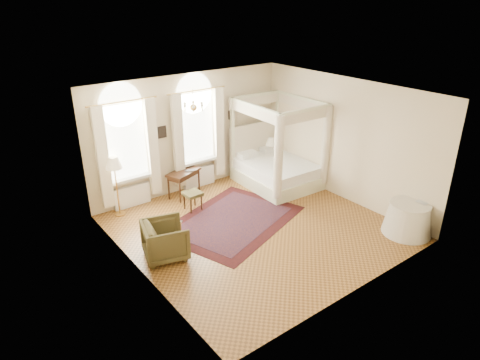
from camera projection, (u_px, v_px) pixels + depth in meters
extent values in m
plane|color=olive|center=(256.00, 228.00, 10.42)|extent=(6.00, 6.00, 0.00)
plane|color=beige|center=(189.00, 133.00, 11.94)|extent=(6.00, 0.00, 6.00)
plane|color=beige|center=(364.00, 215.00, 7.57)|extent=(6.00, 0.00, 6.00)
plane|color=beige|center=(135.00, 201.00, 8.09)|extent=(0.00, 6.00, 6.00)
plane|color=beige|center=(344.00, 140.00, 11.41)|extent=(0.00, 6.00, 6.00)
plane|color=white|center=(258.00, 93.00, 9.08)|extent=(6.00, 6.00, 0.00)
cube|color=white|center=(125.00, 142.00, 10.80)|extent=(1.10, 0.04, 1.90)
cylinder|color=white|center=(120.00, 105.00, 10.42)|extent=(1.10, 0.04, 1.10)
cube|color=white|center=(130.00, 178.00, 11.14)|extent=(1.32, 0.24, 0.08)
cube|color=beige|center=(103.00, 158.00, 10.41)|extent=(0.28, 0.14, 2.60)
cube|color=beige|center=(153.00, 147.00, 11.15)|extent=(0.28, 0.14, 2.60)
cube|color=white|center=(132.00, 196.00, 11.36)|extent=(1.00, 0.12, 0.58)
cube|color=white|center=(196.00, 127.00, 11.96)|extent=(1.10, 0.04, 1.90)
cylinder|color=white|center=(194.00, 93.00, 11.58)|extent=(1.10, 0.04, 1.10)
cube|color=white|center=(199.00, 161.00, 12.30)|extent=(1.32, 0.24, 0.08)
cube|color=beige|center=(178.00, 142.00, 11.57)|extent=(0.28, 0.14, 2.60)
cube|color=beige|center=(219.00, 133.00, 12.31)|extent=(0.28, 0.14, 2.60)
cube|color=white|center=(199.00, 177.00, 12.52)|extent=(1.00, 0.12, 0.58)
cylinder|color=#B6873C|center=(193.00, 98.00, 9.54)|extent=(0.02, 0.02, 0.40)
sphere|color=#B6873C|center=(193.00, 108.00, 9.63)|extent=(0.16, 0.16, 0.16)
sphere|color=beige|center=(202.00, 103.00, 9.72)|extent=(0.07, 0.07, 0.07)
sphere|color=beige|center=(193.00, 102.00, 9.80)|extent=(0.07, 0.07, 0.07)
sphere|color=beige|center=(185.00, 104.00, 9.68)|extent=(0.07, 0.07, 0.07)
sphere|color=beige|center=(185.00, 106.00, 9.48)|extent=(0.07, 0.07, 0.07)
sphere|color=beige|center=(194.00, 107.00, 9.40)|extent=(0.07, 0.07, 0.07)
sphere|color=beige|center=(202.00, 105.00, 9.52)|extent=(0.07, 0.07, 0.07)
cube|color=black|center=(162.00, 132.00, 11.36)|extent=(0.26, 0.03, 0.32)
cube|color=black|center=(232.00, 115.00, 12.59)|extent=(0.22, 0.03, 0.26)
cube|color=beige|center=(276.00, 178.00, 12.72)|extent=(1.93, 2.34, 0.39)
cube|color=white|center=(277.00, 167.00, 12.58)|extent=(1.82, 2.23, 0.30)
cube|color=beige|center=(255.00, 143.00, 13.22)|extent=(1.83, 0.17, 1.29)
cube|color=beige|center=(232.00, 140.00, 12.66)|extent=(0.10, 0.10, 2.48)
cube|color=beige|center=(277.00, 130.00, 13.54)|extent=(0.10, 0.10, 2.48)
cube|color=beige|center=(278.00, 162.00, 11.05)|extent=(0.10, 0.10, 2.48)
cube|color=beige|center=(325.00, 149.00, 11.94)|extent=(0.10, 0.10, 2.48)
cube|color=beige|center=(256.00, 95.00, 12.60)|extent=(1.83, 0.17, 0.09)
cube|color=beige|center=(306.00, 110.00, 10.99)|extent=(1.83, 0.17, 0.09)
cube|color=beige|center=(254.00, 106.00, 11.35)|extent=(0.18, 2.27, 0.09)
cube|color=beige|center=(302.00, 98.00, 12.24)|extent=(0.18, 2.27, 0.09)
cube|color=beige|center=(256.00, 100.00, 12.66)|extent=(1.90, 0.13, 0.30)
cube|color=beige|center=(305.00, 116.00, 11.05)|extent=(1.90, 0.13, 0.30)
cube|color=beige|center=(254.00, 112.00, 11.41)|extent=(0.14, 2.33, 0.30)
cube|color=beige|center=(302.00, 103.00, 12.30)|extent=(0.14, 2.33, 0.30)
cylinder|color=beige|center=(278.00, 158.00, 11.01)|extent=(0.24, 0.24, 2.26)
cylinder|color=beige|center=(326.00, 145.00, 11.90)|extent=(0.24, 0.24, 2.26)
cube|color=#341D0E|center=(269.00, 161.00, 13.63)|extent=(0.50, 0.46, 0.66)
cylinder|color=#B6873C|center=(271.00, 148.00, 13.40)|extent=(0.13, 0.13, 0.22)
cone|color=beige|center=(271.00, 142.00, 13.32)|extent=(0.30, 0.30, 0.24)
cube|color=#341D0E|center=(183.00, 172.00, 11.80)|extent=(1.10, 0.83, 0.06)
cube|color=#341D0E|center=(184.00, 175.00, 11.84)|extent=(0.97, 0.70, 0.10)
cylinder|color=#341D0E|center=(169.00, 188.00, 11.71)|extent=(0.05, 0.05, 0.68)
cylinder|color=#341D0E|center=(188.00, 177.00, 12.38)|extent=(0.05, 0.05, 0.68)
cylinder|color=#341D0E|center=(180.00, 191.00, 11.52)|extent=(0.05, 0.05, 0.68)
cylinder|color=#341D0E|center=(199.00, 180.00, 12.19)|extent=(0.05, 0.05, 0.68)
imported|color=black|center=(191.00, 170.00, 11.84)|extent=(0.38, 0.32, 0.03)
cube|color=#49441F|center=(193.00, 194.00, 11.12)|extent=(0.44, 0.44, 0.09)
cylinder|color=#341D0E|center=(191.00, 206.00, 11.01)|extent=(0.04, 0.04, 0.41)
cylinder|color=#341D0E|center=(202.00, 203.00, 11.20)|extent=(0.04, 0.04, 0.41)
cylinder|color=#341D0E|center=(184.00, 202.00, 11.25)|extent=(0.04, 0.04, 0.41)
cylinder|color=#341D0E|center=(195.00, 198.00, 11.43)|extent=(0.04, 0.04, 0.41)
imported|color=#40381B|center=(165.00, 240.00, 9.13)|extent=(1.12, 1.10, 0.83)
cube|color=white|center=(167.00, 223.00, 9.81)|extent=(0.67, 0.51, 0.02)
cylinder|color=#B6873C|center=(163.00, 238.00, 9.61)|extent=(0.02, 0.02, 0.41)
cylinder|color=#B6873C|center=(181.00, 229.00, 9.96)|extent=(0.02, 0.02, 0.41)
cylinder|color=#B6873C|center=(154.00, 232.00, 9.83)|extent=(0.02, 0.02, 0.41)
cylinder|color=#B6873C|center=(172.00, 224.00, 10.18)|extent=(0.02, 0.02, 0.41)
cylinder|color=#B6873C|center=(120.00, 214.00, 11.04)|extent=(0.28, 0.28, 0.03)
cylinder|color=#B6873C|center=(117.00, 190.00, 10.77)|extent=(0.04, 0.04, 1.39)
cone|color=beige|center=(114.00, 163.00, 10.47)|extent=(0.41, 0.41, 0.30)
cube|color=#3B0E0F|center=(232.00, 221.00, 10.73)|extent=(3.93, 3.35, 0.01)
cube|color=black|center=(232.00, 220.00, 10.73)|extent=(3.27, 2.69, 0.01)
cone|color=silver|center=(408.00, 219.00, 10.06)|extent=(1.14, 1.14, 0.74)
cylinder|color=silver|center=(411.00, 204.00, 9.90)|extent=(0.93, 0.93, 0.04)
imported|color=black|center=(420.00, 203.00, 9.89)|extent=(0.21, 0.27, 0.02)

